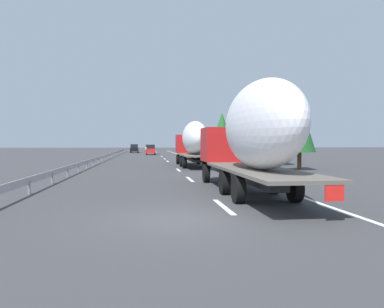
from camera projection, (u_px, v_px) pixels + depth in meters
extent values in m
plane|color=#38383A|center=(152.00, 159.00, 50.64)|extent=(260.00, 260.00, 0.00)
cube|color=white|center=(223.00, 206.00, 13.18)|extent=(3.20, 0.20, 0.01)
cube|color=white|center=(190.00, 179.00, 23.07)|extent=(3.20, 0.20, 0.01)
cube|color=white|center=(178.00, 170.00, 31.01)|extent=(3.20, 0.20, 0.01)
cube|color=white|center=(168.00, 161.00, 45.73)|extent=(3.20, 0.20, 0.01)
cube|color=white|center=(165.00, 159.00, 52.52)|extent=(3.20, 0.20, 0.01)
cube|color=white|center=(162.00, 156.00, 62.43)|extent=(3.20, 0.20, 0.01)
cube|color=white|center=(158.00, 154.00, 76.95)|extent=(3.20, 0.20, 0.01)
cube|color=white|center=(157.00, 152.00, 88.41)|extent=(3.20, 0.20, 0.01)
cube|color=white|center=(158.00, 154.00, 77.49)|extent=(3.20, 0.20, 0.01)
cube|color=white|center=(155.00, 151.00, 98.97)|extent=(3.20, 0.20, 0.01)
cube|color=white|center=(188.00, 158.00, 56.29)|extent=(110.00, 0.20, 0.01)
cube|color=#B21919|center=(188.00, 144.00, 39.64)|extent=(2.40, 2.50, 1.90)
cube|color=black|center=(187.00, 139.00, 40.72)|extent=(0.08, 2.12, 0.80)
cube|color=#262628|center=(191.00, 159.00, 36.97)|extent=(10.07, 0.70, 0.24)
cube|color=#59544C|center=(195.00, 155.00, 34.24)|extent=(8.55, 2.50, 0.12)
ellipsoid|color=white|center=(195.00, 138.00, 34.32)|extent=(6.84, 2.20, 3.04)
cube|color=red|center=(210.00, 160.00, 30.12)|extent=(0.04, 0.56, 0.56)
cylinder|color=black|center=(178.00, 159.00, 39.55)|extent=(1.04, 0.30, 1.04)
cylinder|color=black|center=(198.00, 159.00, 39.83)|extent=(1.04, 0.30, 1.04)
cylinder|color=black|center=(182.00, 161.00, 35.31)|extent=(1.04, 0.35, 1.04)
cylinder|color=black|center=(205.00, 161.00, 35.59)|extent=(1.04, 0.35, 1.04)
cylinder|color=black|center=(184.00, 162.00, 32.93)|extent=(1.04, 0.35, 1.04)
cylinder|color=black|center=(209.00, 162.00, 33.21)|extent=(1.04, 0.35, 1.04)
cube|color=#B21919|center=(225.00, 145.00, 21.32)|extent=(2.40, 2.50, 1.90)
cube|color=black|center=(221.00, 136.00, 22.39)|extent=(0.08, 2.12, 0.80)
cube|color=#262628|center=(239.00, 175.00, 18.29)|extent=(11.38, 0.70, 0.24)
cube|color=#59544C|center=(257.00, 170.00, 15.21)|extent=(9.97, 2.50, 0.12)
ellipsoid|color=white|center=(260.00, 125.00, 14.85)|extent=(7.95, 2.20, 3.51)
cube|color=red|center=(335.00, 191.00, 10.39)|extent=(0.04, 0.56, 0.56)
cylinder|color=black|center=(206.00, 173.00, 21.23)|extent=(1.04, 0.30, 1.04)
cylinder|color=black|center=(244.00, 173.00, 21.50)|extent=(1.04, 0.30, 1.04)
cylinder|color=black|center=(225.00, 183.00, 16.28)|extent=(1.04, 0.35, 1.04)
cylinder|color=black|center=(273.00, 182.00, 16.56)|extent=(1.04, 0.35, 1.04)
cylinder|color=black|center=(238.00, 189.00, 13.90)|extent=(1.04, 0.35, 1.04)
cylinder|color=black|center=(295.00, 188.00, 14.18)|extent=(1.04, 0.35, 1.04)
cube|color=black|center=(134.00, 149.00, 85.75)|extent=(4.68, 1.83, 0.84)
cube|color=black|center=(134.00, 146.00, 85.38)|extent=(2.57, 1.61, 0.79)
cylinder|color=black|center=(131.00, 151.00, 87.10)|extent=(0.64, 0.22, 0.64)
cylinder|color=black|center=(138.00, 151.00, 87.31)|extent=(0.64, 0.22, 0.64)
cylinder|color=black|center=(131.00, 151.00, 84.23)|extent=(0.64, 0.22, 0.64)
cylinder|color=black|center=(138.00, 151.00, 84.43)|extent=(0.64, 0.22, 0.64)
cube|color=white|center=(149.00, 149.00, 99.85)|extent=(4.11, 1.86, 0.84)
cube|color=black|center=(149.00, 146.00, 99.52)|extent=(2.26, 1.64, 0.64)
cylinder|color=black|center=(146.00, 150.00, 101.02)|extent=(0.64, 0.22, 0.64)
cylinder|color=black|center=(152.00, 150.00, 101.23)|extent=(0.64, 0.22, 0.64)
cylinder|color=black|center=(146.00, 150.00, 98.50)|extent=(0.64, 0.22, 0.64)
cylinder|color=black|center=(152.00, 150.00, 98.71)|extent=(0.64, 0.22, 0.64)
cube|color=red|center=(151.00, 151.00, 71.31)|extent=(4.45, 1.76, 0.84)
cube|color=black|center=(151.00, 147.00, 70.96)|extent=(2.45, 1.55, 0.77)
cylinder|color=black|center=(146.00, 153.00, 72.60)|extent=(0.64, 0.22, 0.64)
cylinder|color=black|center=(154.00, 153.00, 72.79)|extent=(0.64, 0.22, 0.64)
cylinder|color=black|center=(146.00, 153.00, 69.86)|extent=(0.64, 0.22, 0.64)
cylinder|color=black|center=(155.00, 153.00, 70.05)|extent=(0.64, 0.22, 0.64)
cylinder|color=gray|center=(198.00, 150.00, 54.71)|extent=(0.10, 0.10, 2.34)
cube|color=#2D569E|center=(198.00, 140.00, 54.67)|extent=(0.06, 0.90, 0.70)
cylinder|color=#472D19|center=(188.00, 149.00, 98.34)|extent=(0.28, 0.28, 1.38)
cone|color=#1E5B23|center=(188.00, 136.00, 98.24)|extent=(2.94, 2.94, 5.46)
cylinder|color=#472D19|center=(278.00, 157.00, 38.31)|extent=(0.25, 0.25, 1.57)
cone|color=#1E5B23|center=(278.00, 122.00, 38.20)|extent=(3.07, 3.07, 5.59)
cylinder|color=#472D19|center=(272.00, 157.00, 42.03)|extent=(0.30, 0.30, 1.33)
cone|color=#1E5B23|center=(273.00, 134.00, 41.96)|extent=(2.95, 2.95, 3.76)
cylinder|color=#472D19|center=(222.00, 150.00, 67.28)|extent=(0.27, 0.27, 1.83)
cone|color=#1E5B23|center=(222.00, 129.00, 67.17)|extent=(3.93, 3.93, 5.88)
cylinder|color=#472D19|center=(299.00, 161.00, 31.09)|extent=(0.35, 0.35, 1.48)
cone|color=#194C1E|center=(300.00, 126.00, 31.00)|extent=(2.63, 2.63, 4.33)
cube|color=#9EA0A5|center=(109.00, 155.00, 52.85)|extent=(94.00, 0.06, 0.32)
cube|color=slate|center=(29.00, 187.00, 16.38)|extent=(0.10, 0.10, 0.60)
cube|color=slate|center=(52.00, 178.00, 20.44)|extent=(0.10, 0.10, 0.60)
cube|color=slate|center=(67.00, 173.00, 24.49)|extent=(0.10, 0.10, 0.60)
cube|color=slate|center=(78.00, 168.00, 28.54)|extent=(0.10, 0.10, 0.60)
cube|color=slate|center=(87.00, 165.00, 32.60)|extent=(0.10, 0.10, 0.60)
cube|color=slate|center=(93.00, 163.00, 36.65)|extent=(0.10, 0.10, 0.60)
cube|color=slate|center=(98.00, 161.00, 40.70)|extent=(0.10, 0.10, 0.60)
cube|color=slate|center=(103.00, 159.00, 44.76)|extent=(0.10, 0.10, 0.60)
cube|color=slate|center=(106.00, 158.00, 48.81)|extent=(0.10, 0.10, 0.60)
cube|color=slate|center=(109.00, 157.00, 52.86)|extent=(0.10, 0.10, 0.60)
cube|color=slate|center=(112.00, 156.00, 56.92)|extent=(0.10, 0.10, 0.60)
cube|color=slate|center=(114.00, 155.00, 60.97)|extent=(0.10, 0.10, 0.60)
cube|color=slate|center=(116.00, 154.00, 65.02)|extent=(0.10, 0.10, 0.60)
cube|color=slate|center=(118.00, 153.00, 69.08)|extent=(0.10, 0.10, 0.60)
cube|color=slate|center=(119.00, 153.00, 73.13)|extent=(0.10, 0.10, 0.60)
cube|color=slate|center=(120.00, 152.00, 77.18)|extent=(0.10, 0.10, 0.60)
cube|color=slate|center=(122.00, 152.00, 81.24)|extent=(0.10, 0.10, 0.60)
cube|color=slate|center=(123.00, 151.00, 85.29)|extent=(0.10, 0.10, 0.60)
cube|color=slate|center=(124.00, 151.00, 89.34)|extent=(0.10, 0.10, 0.60)
cube|color=slate|center=(125.00, 151.00, 93.40)|extent=(0.10, 0.10, 0.60)
cube|color=slate|center=(126.00, 150.00, 97.45)|extent=(0.10, 0.10, 0.60)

